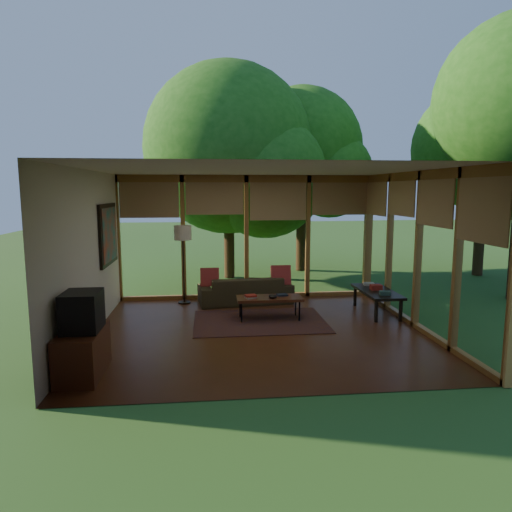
{
  "coord_description": "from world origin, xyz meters",
  "views": [
    {
      "loc": [
        -0.85,
        -7.43,
        2.37
      ],
      "look_at": [
        0.02,
        0.7,
        1.19
      ],
      "focal_mm": 32.0,
      "sensor_mm": 36.0,
      "label": 1
    }
  ],
  "objects": [
    {
      "name": "tree_nw",
      "position": [
        -0.27,
        4.98,
        3.45
      ],
      "size": [
        4.49,
        4.49,
        5.7
      ],
      "color": "#392714",
      "rests_on": "ground"
    },
    {
      "name": "ceiling",
      "position": [
        0.0,
        0.0,
        2.7
      ],
      "size": [
        5.5,
        5.5,
        0.0
      ],
      "primitive_type": "plane",
      "rotation": [
        3.14,
        0.0,
        0.0
      ],
      "color": "white",
      "rests_on": "ground"
    },
    {
      "name": "wall_front",
      "position": [
        0.0,
        -2.5,
        1.35
      ],
      "size": [
        5.5,
        0.04,
        2.7
      ],
      "primitive_type": "cube",
      "color": "silver",
      "rests_on": "ground"
    },
    {
      "name": "exterior_lawn",
      "position": [
        8.0,
        8.0,
        -0.01
      ],
      "size": [
        40.0,
        40.0,
        0.0
      ],
      "primitive_type": "plane",
      "color": "#2D5B22",
      "rests_on": "ground"
    },
    {
      "name": "console_book_c",
      "position": [
        2.4,
        1.37,
        0.48
      ],
      "size": [
        0.23,
        0.19,
        0.06
      ],
      "primitive_type": "cube",
      "rotation": [
        0.0,
        0.0,
        -0.21
      ],
      "color": "#A9A499",
      "rests_on": "side_console"
    },
    {
      "name": "tree_far",
      "position": [
        6.44,
        4.54,
        3.5
      ],
      "size": [
        3.39,
        3.39,
        5.21
      ],
      "color": "#392714",
      "rests_on": "ground"
    },
    {
      "name": "television",
      "position": [
        -2.45,
        -1.59,
        0.85
      ],
      "size": [
        0.45,
        0.55,
        0.5
      ],
      "primitive_type": "cube",
      "color": "black",
      "rests_on": "media_cabinet"
    },
    {
      "name": "floor_lamp",
      "position": [
        -1.36,
        2.11,
        1.41
      ],
      "size": [
        0.36,
        0.36,
        1.65
      ],
      "color": "black",
      "rests_on": "floor"
    },
    {
      "name": "media_cabinet",
      "position": [
        -2.47,
        -1.59,
        0.3
      ],
      "size": [
        0.5,
        1.0,
        0.6
      ],
      "primitive_type": "cube",
      "color": "#592B18",
      "rests_on": "floor"
    },
    {
      "name": "console_book_b",
      "position": [
        2.4,
        0.97,
        0.5
      ],
      "size": [
        0.21,
        0.16,
        0.1
      ],
      "primitive_type": "cube",
      "rotation": [
        0.0,
        0.0,
        0.01
      ],
      "color": "maroon",
      "rests_on": "side_console"
    },
    {
      "name": "ct_book_upper",
      "position": [
        -0.08,
        0.65,
        0.47
      ],
      "size": [
        0.22,
        0.18,
        0.03
      ],
      "primitive_type": "cube",
      "rotation": [
        0.0,
        0.0,
        0.19
      ],
      "color": "maroon",
      "rests_on": "coffee_table"
    },
    {
      "name": "window_wall_back",
      "position": [
        0.0,
        2.5,
        1.35
      ],
      "size": [
        5.5,
        0.12,
        2.7
      ],
      "primitive_type": "cube",
      "color": "olive",
      "rests_on": "ground"
    },
    {
      "name": "side_console",
      "position": [
        2.4,
        0.92,
        0.41
      ],
      "size": [
        0.6,
        1.4,
        0.46
      ],
      "color": "black",
      "rests_on": "floor"
    },
    {
      "name": "console_book_a",
      "position": [
        2.4,
        0.52,
        0.49
      ],
      "size": [
        0.22,
        0.18,
        0.07
      ],
      "primitive_type": "cube",
      "rotation": [
        0.0,
        0.0,
        -0.22
      ],
      "color": "#2E514B",
      "rests_on": "side_console"
    },
    {
      "name": "pillow_left",
      "position": [
        -0.82,
        1.95,
        0.57
      ],
      "size": [
        0.38,
        0.21,
        0.4
      ],
      "primitive_type": "cube",
      "rotation": [
        -0.21,
        0.0,
        0.0
      ],
      "color": "maroon",
      "rests_on": "sofa"
    },
    {
      "name": "wall_left",
      "position": [
        -2.75,
        0.0,
        1.35
      ],
      "size": [
        0.04,
        5.0,
        2.7
      ],
      "primitive_type": "cube",
      "color": "silver",
      "rests_on": "ground"
    },
    {
      "name": "rug",
      "position": [
        0.07,
        0.57,
        0.01
      ],
      "size": [
        2.38,
        1.69,
        0.01
      ],
      "primitive_type": "cube",
      "color": "brown",
      "rests_on": "floor"
    },
    {
      "name": "floor",
      "position": [
        0.0,
        0.0,
        0.0
      ],
      "size": [
        5.5,
        5.5,
        0.0
      ],
      "primitive_type": "plane",
      "color": "#5B2D17",
      "rests_on": "ground"
    },
    {
      "name": "tree_ne",
      "position": [
        1.91,
        5.93,
        3.58
      ],
      "size": [
        3.5,
        3.5,
        5.34
      ],
      "color": "#392714",
      "rests_on": "ground"
    },
    {
      "name": "pillow_right",
      "position": [
        0.68,
        1.95,
        0.59
      ],
      "size": [
        0.41,
        0.22,
        0.43
      ],
      "primitive_type": "cube",
      "rotation": [
        -0.21,
        0.0,
        0.0
      ],
      "color": "maroon",
      "rests_on": "sofa"
    },
    {
      "name": "wall_painting",
      "position": [
        -2.71,
        1.4,
        1.55
      ],
      "size": [
        0.06,
        1.35,
        1.15
      ],
      "color": "black",
      "rests_on": "wall_left"
    },
    {
      "name": "ct_book_lower",
      "position": [
        -0.08,
        0.65,
        0.44
      ],
      "size": [
        0.23,
        0.2,
        0.03
      ],
      "primitive_type": "cube",
      "rotation": [
        0.0,
        0.0,
        0.38
      ],
      "color": "#A9A499",
      "rests_on": "coffee_table"
    },
    {
      "name": "ct_bowl",
      "position": [
        0.32,
        0.6,
        0.46
      ],
      "size": [
        0.16,
        0.16,
        0.07
      ],
      "primitive_type": "ellipsoid",
      "color": "black",
      "rests_on": "coffee_table"
    },
    {
      "name": "ct_book_side",
      "position": [
        0.52,
        0.78,
        0.44
      ],
      "size": [
        0.22,
        0.19,
        0.03
      ],
      "primitive_type": "cube",
      "rotation": [
        0.0,
        0.0,
        0.23
      ],
      "color": "black",
      "rests_on": "coffee_table"
    },
    {
      "name": "coffee_table",
      "position": [
        0.27,
        0.7,
        0.39
      ],
      "size": [
        1.2,
        0.5,
        0.43
      ],
      "color": "#592B18",
      "rests_on": "floor"
    },
    {
      "name": "window_wall_right",
      "position": [
        2.75,
        0.0,
        1.35
      ],
      "size": [
        0.12,
        5.0,
        2.7
      ],
      "primitive_type": "cube",
      "color": "olive",
      "rests_on": "ground"
    },
    {
      "name": "sofa",
      "position": [
        -0.07,
        2.0,
        0.29
      ],
      "size": [
        2.03,
        1.0,
        0.57
      ],
      "primitive_type": "imported",
      "rotation": [
        0.0,
        0.0,
        3.26
      ],
      "color": "#3A321D",
      "rests_on": "floor"
    }
  ]
}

